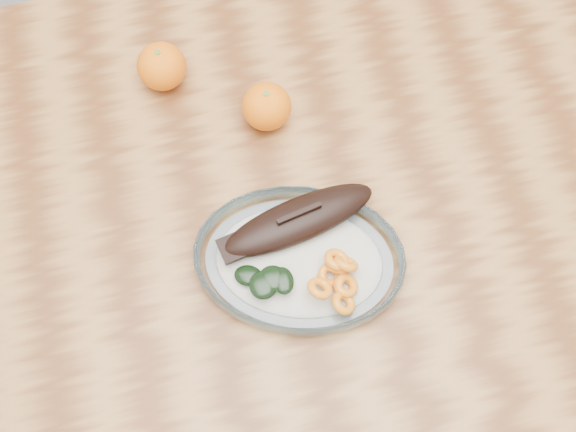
{
  "coord_description": "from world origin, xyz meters",
  "views": [
    {
      "loc": [
        -0.07,
        -0.39,
        1.64
      ],
      "look_at": [
        0.01,
        -0.04,
        0.77
      ],
      "focal_mm": 45.0,
      "sensor_mm": 36.0,
      "label": 1
    }
  ],
  "objects_px": {
    "plated_meal": "(299,258)",
    "orange_left": "(162,66)",
    "orange_right": "(267,107)",
    "dining_table": "(273,222)"
  },
  "relations": [
    {
      "from": "dining_table",
      "to": "orange_right",
      "type": "bearing_deg",
      "value": 79.95
    },
    {
      "from": "plated_meal",
      "to": "orange_right",
      "type": "relative_size",
      "value": 9.11
    },
    {
      "from": "plated_meal",
      "to": "orange_left",
      "type": "distance_m",
      "value": 0.34
    },
    {
      "from": "dining_table",
      "to": "orange_right",
      "type": "xyz_separation_m",
      "value": [
        0.02,
        0.12,
        0.13
      ]
    },
    {
      "from": "plated_meal",
      "to": "orange_right",
      "type": "bearing_deg",
      "value": 107.16
    },
    {
      "from": "plated_meal",
      "to": "orange_right",
      "type": "distance_m",
      "value": 0.22
    },
    {
      "from": "dining_table",
      "to": "orange_left",
      "type": "bearing_deg",
      "value": 116.71
    },
    {
      "from": "dining_table",
      "to": "plated_meal",
      "type": "relative_size",
      "value": 1.94
    },
    {
      "from": "plated_meal",
      "to": "orange_left",
      "type": "relative_size",
      "value": 8.94
    },
    {
      "from": "dining_table",
      "to": "orange_left",
      "type": "height_order",
      "value": "orange_left"
    }
  ]
}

